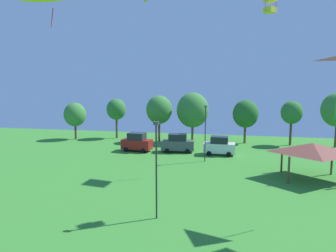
{
  "coord_description": "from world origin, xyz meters",
  "views": [
    {
      "loc": [
        1.39,
        3.16,
        9.02
      ],
      "look_at": [
        -1.02,
        14.7,
        7.47
      ],
      "focal_mm": 32.0,
      "sensor_mm": 36.0,
      "label": 1
    }
  ],
  "objects_px": {
    "treeline_tree_1": "(116,110)",
    "treeline_tree_3": "(193,110)",
    "light_post_0": "(156,165)",
    "treeline_tree_0": "(75,115)",
    "treeline_tree_2": "(159,110)",
    "light_post_1": "(205,130)",
    "treeline_tree_5": "(292,113)",
    "parked_car_second_from_left": "(178,143)",
    "kite_flying_7": "(270,5)",
    "park_pavilion": "(312,148)",
    "parked_car_third_from_left": "(219,146)",
    "treeline_tree_4": "(245,114)",
    "parked_car_leftmost": "(137,142)"
  },
  "relations": [
    {
      "from": "treeline_tree_1",
      "to": "treeline_tree_2",
      "type": "bearing_deg",
      "value": -10.85
    },
    {
      "from": "parked_car_leftmost",
      "to": "light_post_1",
      "type": "xyz_separation_m",
      "value": [
        9.89,
        -3.93,
        2.54
      ]
    },
    {
      "from": "kite_flying_7",
      "to": "treeline_tree_1",
      "type": "xyz_separation_m",
      "value": [
        -22.24,
        25.46,
        -9.93
      ]
    },
    {
      "from": "treeline_tree_1",
      "to": "treeline_tree_4",
      "type": "distance_m",
      "value": 21.99
    },
    {
      "from": "treeline_tree_1",
      "to": "treeline_tree_0",
      "type": "bearing_deg",
      "value": -158.98
    },
    {
      "from": "treeline_tree_2",
      "to": "parked_car_second_from_left",
      "type": "bearing_deg",
      "value": -59.63
    },
    {
      "from": "treeline_tree_1",
      "to": "treeline_tree_3",
      "type": "distance_m",
      "value": 13.7
    },
    {
      "from": "parked_car_third_from_left",
      "to": "light_post_0",
      "type": "distance_m",
      "value": 21.06
    },
    {
      "from": "parked_car_third_from_left",
      "to": "treeline_tree_4",
      "type": "bearing_deg",
      "value": 68.9
    },
    {
      "from": "kite_flying_7",
      "to": "park_pavilion",
      "type": "distance_m",
      "value": 14.78
    },
    {
      "from": "light_post_0",
      "to": "light_post_1",
      "type": "relative_size",
      "value": 0.99
    },
    {
      "from": "light_post_1",
      "to": "treeline_tree_5",
      "type": "xyz_separation_m",
      "value": [
        12.12,
        12.91,
        1.26
      ]
    },
    {
      "from": "parked_car_leftmost",
      "to": "parked_car_third_from_left",
      "type": "height_order",
      "value": "parked_car_leftmost"
    },
    {
      "from": "park_pavilion",
      "to": "treeline_tree_1",
      "type": "xyz_separation_m",
      "value": [
        -27.54,
        18.51,
        1.99
      ]
    },
    {
      "from": "light_post_1",
      "to": "treeline_tree_2",
      "type": "relative_size",
      "value": 0.9
    },
    {
      "from": "parked_car_second_from_left",
      "to": "light_post_1",
      "type": "bearing_deg",
      "value": -53.16
    },
    {
      "from": "light_post_1",
      "to": "treeline_tree_3",
      "type": "xyz_separation_m",
      "value": [
        -3.07,
        12.25,
        1.46
      ]
    },
    {
      "from": "kite_flying_7",
      "to": "treeline_tree_2",
      "type": "height_order",
      "value": "kite_flying_7"
    },
    {
      "from": "parked_car_leftmost",
      "to": "treeline_tree_1",
      "type": "xyz_separation_m",
      "value": [
        -6.82,
        9.72,
        3.79
      ]
    },
    {
      "from": "park_pavilion",
      "to": "treeline_tree_0",
      "type": "xyz_separation_m",
      "value": [
        -34.11,
        15.99,
        1.2
      ]
    },
    {
      "from": "parked_car_third_from_left",
      "to": "light_post_1",
      "type": "relative_size",
      "value": 0.61
    },
    {
      "from": "park_pavilion",
      "to": "light_post_1",
      "type": "distance_m",
      "value": 11.9
    },
    {
      "from": "light_post_0",
      "to": "treeline_tree_2",
      "type": "distance_m",
      "value": 29.56
    },
    {
      "from": "kite_flying_7",
      "to": "treeline_tree_3",
      "type": "xyz_separation_m",
      "value": [
        -8.61,
        24.06,
        -9.72
      ]
    },
    {
      "from": "treeline_tree_5",
      "to": "kite_flying_7",
      "type": "bearing_deg",
      "value": -104.93
    },
    {
      "from": "park_pavilion",
      "to": "light_post_1",
      "type": "relative_size",
      "value": 0.93
    },
    {
      "from": "kite_flying_7",
      "to": "treeline_tree_3",
      "type": "distance_m",
      "value": 27.34
    },
    {
      "from": "light_post_1",
      "to": "treeline_tree_5",
      "type": "distance_m",
      "value": 17.75
    },
    {
      "from": "parked_car_second_from_left",
      "to": "treeline_tree_0",
      "type": "relative_size",
      "value": 0.73
    },
    {
      "from": "treeline_tree_3",
      "to": "treeline_tree_0",
      "type": "bearing_deg",
      "value": -176.8
    },
    {
      "from": "parked_car_third_from_left",
      "to": "park_pavilion",
      "type": "distance_m",
      "value": 12.91
    },
    {
      "from": "light_post_1",
      "to": "treeline_tree_5",
      "type": "relative_size",
      "value": 0.99
    },
    {
      "from": "treeline_tree_0",
      "to": "treeline_tree_1",
      "type": "xyz_separation_m",
      "value": [
        6.57,
        2.52,
        0.79
      ]
    },
    {
      "from": "treeline_tree_0",
      "to": "treeline_tree_2",
      "type": "relative_size",
      "value": 0.83
    },
    {
      "from": "parked_car_second_from_left",
      "to": "parked_car_third_from_left",
      "type": "relative_size",
      "value": 1.12
    },
    {
      "from": "treeline_tree_5",
      "to": "parked_car_leftmost",
      "type": "bearing_deg",
      "value": -157.79
    },
    {
      "from": "parked_car_leftmost",
      "to": "park_pavilion",
      "type": "distance_m",
      "value": 22.58
    },
    {
      "from": "light_post_0",
      "to": "light_post_1",
      "type": "xyz_separation_m",
      "value": [
        1.91,
        16.66,
        0.04
      ]
    },
    {
      "from": "park_pavilion",
      "to": "treeline_tree_3",
      "type": "bearing_deg",
      "value": 129.1
    },
    {
      "from": "light_post_0",
      "to": "treeline_tree_0",
      "type": "relative_size",
      "value": 1.06
    },
    {
      "from": "treeline_tree_0",
      "to": "treeline_tree_3",
      "type": "distance_m",
      "value": 20.26
    },
    {
      "from": "kite_flying_7",
      "to": "parked_car_second_from_left",
      "type": "bearing_deg",
      "value": 120.7
    },
    {
      "from": "light_post_0",
      "to": "treeline_tree_5",
      "type": "xyz_separation_m",
      "value": [
        14.03,
        29.57,
        1.29
      ]
    },
    {
      "from": "parked_car_leftmost",
      "to": "treeline_tree_4",
      "type": "height_order",
      "value": "treeline_tree_4"
    },
    {
      "from": "park_pavilion",
      "to": "light_post_0",
      "type": "height_order",
      "value": "light_post_0"
    },
    {
      "from": "parked_car_second_from_left",
      "to": "light_post_1",
      "type": "xyz_separation_m",
      "value": [
        4.15,
        -4.5,
        2.57
      ]
    },
    {
      "from": "kite_flying_7",
      "to": "park_pavilion",
      "type": "bearing_deg",
      "value": 52.63
    },
    {
      "from": "kite_flying_7",
      "to": "treeline_tree_2",
      "type": "xyz_separation_m",
      "value": [
        -14.14,
        23.9,
        -9.75
      ]
    },
    {
      "from": "light_post_0",
      "to": "treeline_tree_3",
      "type": "bearing_deg",
      "value": 92.3
    },
    {
      "from": "treeline_tree_3",
      "to": "treeline_tree_5",
      "type": "bearing_deg",
      "value": 2.49
    }
  ]
}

